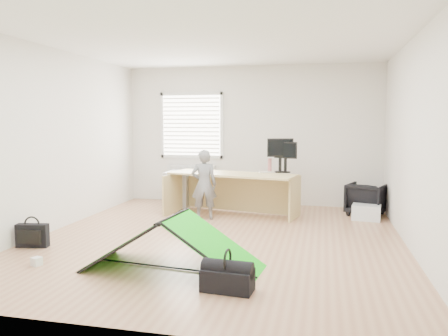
% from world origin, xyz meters
% --- Properties ---
extents(ground, '(5.50, 5.50, 0.00)m').
position_xyz_m(ground, '(0.00, 0.00, 0.00)').
color(ground, '#AC7D5C').
rests_on(ground, ground).
extents(back_wall, '(5.00, 0.02, 2.70)m').
position_xyz_m(back_wall, '(0.00, 2.75, 1.35)').
color(back_wall, silver).
rests_on(back_wall, ground).
extents(window, '(1.20, 0.06, 1.20)m').
position_xyz_m(window, '(-1.20, 2.71, 1.55)').
color(window, silver).
rests_on(window, back_wall).
extents(radiator, '(1.00, 0.12, 0.60)m').
position_xyz_m(radiator, '(-1.20, 2.67, 0.45)').
color(radiator, silver).
rests_on(radiator, back_wall).
extents(desk, '(2.27, 1.12, 0.74)m').
position_xyz_m(desk, '(-0.11, 1.52, 0.37)').
color(desk, tan).
rests_on(desk, ground).
extents(filing_cabinet, '(0.46, 0.60, 0.68)m').
position_xyz_m(filing_cabinet, '(-1.28, 2.12, 0.34)').
color(filing_cabinet, '#A2A6A8').
rests_on(filing_cabinet, ground).
extents(monitor_left, '(0.46, 0.24, 0.44)m').
position_xyz_m(monitor_left, '(0.68, 1.82, 0.96)').
color(monitor_left, black).
rests_on(monitor_left, desk).
extents(monitor_right, '(0.42, 0.22, 0.39)m').
position_xyz_m(monitor_right, '(0.77, 1.82, 0.94)').
color(monitor_right, black).
rests_on(monitor_right, desk).
extents(keyboard, '(0.42, 0.25, 0.02)m').
position_xyz_m(keyboard, '(0.51, 1.80, 0.75)').
color(keyboard, beige).
rests_on(keyboard, desk).
extents(thermos, '(0.08, 0.08, 0.24)m').
position_xyz_m(thermos, '(0.49, 1.83, 0.86)').
color(thermos, '#AB6060').
rests_on(thermos, desk).
extents(office_chair, '(0.78, 0.79, 0.56)m').
position_xyz_m(office_chair, '(2.15, 2.11, 0.28)').
color(office_chair, black).
rests_on(office_chair, ground).
extents(person, '(0.48, 0.37, 1.16)m').
position_xyz_m(person, '(-0.52, 1.18, 0.58)').
color(person, slate).
rests_on(person, ground).
extents(kite, '(1.99, 1.03, 0.59)m').
position_xyz_m(kite, '(-0.18, -1.33, 0.30)').
color(kite, '#13C112').
rests_on(kite, ground).
extents(storage_crate, '(0.49, 0.38, 0.25)m').
position_xyz_m(storage_crate, '(2.12, 1.71, 0.13)').
color(storage_crate, silver).
rests_on(storage_crate, ground).
extents(tote_bag, '(0.32, 0.19, 0.35)m').
position_xyz_m(tote_bag, '(-1.50, 2.29, 0.18)').
color(tote_bag, '#1C836E').
rests_on(tote_bag, ground).
extents(laptop_bag, '(0.42, 0.19, 0.30)m').
position_xyz_m(laptop_bag, '(-2.25, -0.92, 0.15)').
color(laptop_bag, black).
rests_on(laptop_bag, ground).
extents(white_box, '(0.12, 0.12, 0.10)m').
position_xyz_m(white_box, '(-1.73, -1.56, 0.05)').
color(white_box, silver).
rests_on(white_box, ground).
extents(duffel_bag, '(0.51, 0.29, 0.22)m').
position_xyz_m(duffel_bag, '(0.54, -1.80, 0.11)').
color(duffel_bag, black).
rests_on(duffel_bag, ground).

